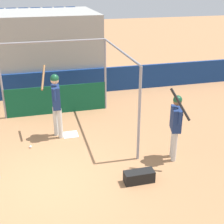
{
  "coord_description": "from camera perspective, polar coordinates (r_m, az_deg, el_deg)",
  "views": [
    {
      "loc": [
        -0.13,
        -6.2,
        4.35
      ],
      "look_at": [
        1.81,
        1.2,
        1.05
      ],
      "focal_mm": 50.0,
      "sensor_mm": 36.0,
      "label": 1
    }
  ],
  "objects": [
    {
      "name": "bleacher_section",
      "position": [
        14.31,
        -14.12,
        11.27
      ],
      "size": [
        5.4,
        4.0,
        3.09
      ],
      "color": "#9E9E99",
      "rests_on": "ground"
    },
    {
      "name": "player_waiting",
      "position": [
        7.92,
        11.6,
        -1.75
      ],
      "size": [
        0.5,
        0.82,
        2.04
      ],
      "rotation": [
        0.0,
        0.0,
        -1.85
      ],
      "color": "silver",
      "rests_on": "ground"
    },
    {
      "name": "player_batter",
      "position": [
        9.01,
        -10.24,
        2.32
      ],
      "size": [
        0.53,
        0.91,
        2.05
      ],
      "rotation": [
        0.0,
        0.0,
        1.54
      ],
      "color": "silver",
      "rests_on": "ground"
    },
    {
      "name": "outfield_wall",
      "position": [
        12.57,
        -13.39,
        4.84
      ],
      "size": [
        24.0,
        0.12,
        1.01
      ],
      "color": "navy",
      "rests_on": "ground"
    },
    {
      "name": "ground_plane",
      "position": [
        7.58,
        -11.23,
        -12.26
      ],
      "size": [
        60.0,
        60.0,
        0.0
      ],
      "primitive_type": "plane",
      "color": "#A8754C"
    },
    {
      "name": "batting_cage",
      "position": [
        10.02,
        -9.9,
        4.14
      ],
      "size": [
        3.52,
        3.63,
        2.52
      ],
      "color": "gray",
      "rests_on": "ground"
    },
    {
      "name": "home_plate",
      "position": [
        9.51,
        -7.59,
        -4.11
      ],
      "size": [
        0.44,
        0.44,
        0.02
      ],
      "color": "white",
      "rests_on": "ground"
    },
    {
      "name": "equipment_bag",
      "position": [
        7.36,
        4.98,
        -11.7
      ],
      "size": [
        0.7,
        0.28,
        0.28
      ],
      "color": "black",
      "rests_on": "ground"
    },
    {
      "name": "baseball",
      "position": [
        9.01,
        -14.69,
        -6.16
      ],
      "size": [
        0.07,
        0.07,
        0.07
      ],
      "color": "white",
      "rests_on": "ground"
    }
  ]
}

